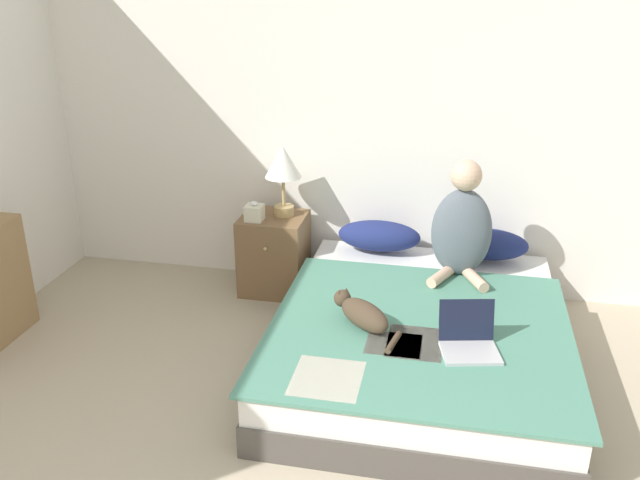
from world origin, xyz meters
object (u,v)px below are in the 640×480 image
(bed, at_px, (420,339))
(person_sitting, at_px, (462,227))
(table_lamp, at_px, (283,166))
(cat_tabby, at_px, (362,313))
(laptop_open, at_px, (469,341))
(pillow_far, at_px, (485,244))
(pillow_near, at_px, (379,236))
(nightstand, at_px, (274,253))
(tissue_box, at_px, (254,213))

(bed, relative_size, person_sitting, 2.68)
(table_lamp, bearing_deg, cat_tabby, -56.19)
(cat_tabby, xyz_separation_m, laptop_open, (0.58, -0.13, -0.03))
(person_sitting, bearing_deg, cat_tabby, -122.63)
(pillow_far, bearing_deg, cat_tabby, -121.79)
(pillow_far, xyz_separation_m, person_sitting, (-0.17, -0.30, 0.22))
(pillow_near, relative_size, cat_tabby, 1.32)
(pillow_far, height_order, laptop_open, laptop_open)
(nightstand, bearing_deg, tissue_box, -136.27)
(pillow_far, distance_m, table_lamp, 1.49)
(pillow_near, distance_m, person_sitting, 0.67)
(bed, xyz_separation_m, person_sitting, (0.20, 0.57, 0.51))
(nightstand, height_order, table_lamp, table_lamp)
(person_sitting, bearing_deg, nightstand, 169.32)
(cat_tabby, distance_m, laptop_open, 0.60)
(pillow_far, relative_size, tissue_box, 4.14)
(pillow_near, height_order, tissue_box, tissue_box)
(pillow_far, bearing_deg, person_sitting, -119.46)
(cat_tabby, bearing_deg, tissue_box, -4.70)
(person_sitting, relative_size, tissue_box, 5.48)
(person_sitting, relative_size, cat_tabby, 1.74)
(table_lamp, bearing_deg, bed, -39.45)
(bed, distance_m, cat_tabby, 0.47)
(pillow_far, distance_m, cat_tabby, 1.29)
(person_sitting, height_order, cat_tabby, person_sitting)
(nightstand, bearing_deg, person_sitting, -10.68)
(bed, xyz_separation_m, table_lamp, (-1.05, 0.86, 0.76))
(person_sitting, height_order, nightstand, person_sitting)
(bed, distance_m, laptop_open, 0.51)
(table_lamp, distance_m, tissue_box, 0.38)
(tissue_box, bearing_deg, pillow_far, 5.47)
(pillow_far, xyz_separation_m, nightstand, (-1.48, -0.05, -0.18))
(nightstand, xyz_separation_m, table_lamp, (0.07, 0.04, 0.65))
(person_sitting, distance_m, nightstand, 1.39)
(nightstand, distance_m, table_lamp, 0.65)
(person_sitting, distance_m, table_lamp, 1.30)
(pillow_near, bearing_deg, tissue_box, -169.99)
(bed, xyz_separation_m, pillow_near, (-0.36, 0.87, 0.29))
(bed, xyz_separation_m, pillow_far, (0.36, 0.87, 0.29))
(table_lamp, bearing_deg, pillow_near, 0.55)
(tissue_box, bearing_deg, person_sitting, -5.89)
(pillow_far, height_order, table_lamp, table_lamp)
(pillow_near, distance_m, tissue_box, 0.89)
(pillow_near, bearing_deg, nightstand, -176.16)
(pillow_far, distance_m, laptop_open, 1.24)
(person_sitting, relative_size, table_lamp, 1.51)
(cat_tabby, relative_size, tissue_box, 3.15)
(cat_tabby, bearing_deg, laptop_open, -151.42)
(laptop_open, bearing_deg, pillow_near, 104.31)
(person_sitting, distance_m, cat_tabby, 0.98)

